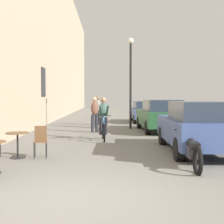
{
  "coord_description": "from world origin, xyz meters",
  "views": [
    {
      "loc": [
        0.53,
        -5.21,
        1.7
      ],
      "look_at": [
        0.82,
        10.83,
        0.95
      ],
      "focal_mm": 50.25,
      "sensor_mm": 36.0,
      "label": 1
    }
  ],
  "objects_px": {
    "cafe_chair_mid_toward_wall": "(41,139)",
    "pedestrian_mid": "(95,110)",
    "parked_car_second": "(160,115)",
    "parked_motorcycle": "(191,151)",
    "street_lamp": "(131,71)",
    "parked_car_third": "(144,111)",
    "pedestrian_near": "(94,112)",
    "pedestrian_far": "(98,109)",
    "cyclist_on_bicycle": "(103,120)",
    "parked_car_nearest": "(197,126)",
    "cafe_table_mid": "(18,140)"
  },
  "relations": [
    {
      "from": "cyclist_on_bicycle",
      "to": "pedestrian_near",
      "type": "height_order",
      "value": "pedestrian_near"
    },
    {
      "from": "cafe_chair_mid_toward_wall",
      "to": "pedestrian_near",
      "type": "bearing_deg",
      "value": 78.54
    },
    {
      "from": "pedestrian_mid",
      "to": "street_lamp",
      "type": "bearing_deg",
      "value": -13.48
    },
    {
      "from": "parked_car_second",
      "to": "parked_motorcycle",
      "type": "xyz_separation_m",
      "value": [
        -0.62,
        -7.99,
        -0.41
      ]
    },
    {
      "from": "cafe_table_mid",
      "to": "cyclist_on_bicycle",
      "type": "bearing_deg",
      "value": 57.71
    },
    {
      "from": "pedestrian_near",
      "to": "parked_motorcycle",
      "type": "bearing_deg",
      "value": -70.95
    },
    {
      "from": "pedestrian_mid",
      "to": "parked_car_second",
      "type": "xyz_separation_m",
      "value": [
        3.31,
        -1.89,
        -0.16
      ]
    },
    {
      "from": "pedestrian_near",
      "to": "parked_car_third",
      "type": "distance_m",
      "value": 6.92
    },
    {
      "from": "pedestrian_near",
      "to": "cafe_chair_mid_toward_wall",
      "type": "bearing_deg",
      "value": -101.46
    },
    {
      "from": "cafe_table_mid",
      "to": "street_lamp",
      "type": "distance_m",
      "value": 9.4
    },
    {
      "from": "cafe_chair_mid_toward_wall",
      "to": "street_lamp",
      "type": "relative_size",
      "value": 0.18
    },
    {
      "from": "parked_car_nearest",
      "to": "parked_car_second",
      "type": "distance_m",
      "value": 5.95
    },
    {
      "from": "pedestrian_near",
      "to": "pedestrian_far",
      "type": "distance_m",
      "value": 4.11
    },
    {
      "from": "cyclist_on_bicycle",
      "to": "pedestrian_mid",
      "type": "relative_size",
      "value": 1.02
    },
    {
      "from": "pedestrian_far",
      "to": "street_lamp",
      "type": "xyz_separation_m",
      "value": [
        1.85,
        -2.34,
        2.11
      ]
    },
    {
      "from": "cyclist_on_bicycle",
      "to": "pedestrian_near",
      "type": "distance_m",
      "value": 2.72
    },
    {
      "from": "pedestrian_mid",
      "to": "pedestrian_far",
      "type": "bearing_deg",
      "value": 87.39
    },
    {
      "from": "pedestrian_mid",
      "to": "parked_car_third",
      "type": "xyz_separation_m",
      "value": [
        3.23,
        3.9,
        -0.23
      ]
    },
    {
      "from": "cyclist_on_bicycle",
      "to": "pedestrian_mid",
      "type": "bearing_deg",
      "value": 95.88
    },
    {
      "from": "parked_car_nearest",
      "to": "parked_car_third",
      "type": "bearing_deg",
      "value": 90.99
    },
    {
      "from": "parked_car_third",
      "to": "parked_motorcycle",
      "type": "height_order",
      "value": "parked_car_third"
    },
    {
      "from": "cafe_table_mid",
      "to": "cafe_chair_mid_toward_wall",
      "type": "bearing_deg",
      "value": 6.88
    },
    {
      "from": "parked_car_nearest",
      "to": "parked_car_second",
      "type": "xyz_separation_m",
      "value": [
        -0.12,
        5.95,
        0.0
      ]
    },
    {
      "from": "pedestrian_mid",
      "to": "street_lamp",
      "type": "distance_m",
      "value": 2.92
    },
    {
      "from": "pedestrian_near",
      "to": "pedestrian_mid",
      "type": "height_order",
      "value": "pedestrian_mid"
    },
    {
      "from": "street_lamp",
      "to": "cafe_chair_mid_toward_wall",
      "type": "bearing_deg",
      "value": -111.34
    },
    {
      "from": "pedestrian_mid",
      "to": "cafe_chair_mid_toward_wall",
      "type": "bearing_deg",
      "value": -98.19
    },
    {
      "from": "parked_motorcycle",
      "to": "parked_car_third",
      "type": "bearing_deg",
      "value": 87.75
    },
    {
      "from": "pedestrian_near",
      "to": "parked_motorcycle",
      "type": "height_order",
      "value": "pedestrian_near"
    },
    {
      "from": "cafe_chair_mid_toward_wall",
      "to": "pedestrian_mid",
      "type": "xyz_separation_m",
      "value": [
        1.24,
        8.59,
        0.46
      ]
    },
    {
      "from": "cyclist_on_bicycle",
      "to": "parked_car_third",
      "type": "xyz_separation_m",
      "value": [
        2.72,
        8.81,
        -0.06
      ]
    },
    {
      "from": "cafe_table_mid",
      "to": "pedestrian_far",
      "type": "bearing_deg",
      "value": 79.54
    },
    {
      "from": "parked_car_second",
      "to": "cyclist_on_bicycle",
      "type": "bearing_deg",
      "value": -132.76
    },
    {
      "from": "cyclist_on_bicycle",
      "to": "parked_car_nearest",
      "type": "height_order",
      "value": "cyclist_on_bicycle"
    },
    {
      "from": "pedestrian_mid",
      "to": "parked_car_third",
      "type": "bearing_deg",
      "value": 50.37
    },
    {
      "from": "cafe_table_mid",
      "to": "parked_car_second",
      "type": "bearing_deg",
      "value": 52.67
    },
    {
      "from": "parked_car_nearest",
      "to": "parked_car_third",
      "type": "height_order",
      "value": "parked_car_nearest"
    },
    {
      "from": "cafe_table_mid",
      "to": "cyclist_on_bicycle",
      "type": "height_order",
      "value": "cyclist_on_bicycle"
    },
    {
      "from": "cafe_chair_mid_toward_wall",
      "to": "parked_car_third",
      "type": "xyz_separation_m",
      "value": [
        4.46,
        12.49,
        0.23
      ]
    },
    {
      "from": "parked_motorcycle",
      "to": "cyclist_on_bicycle",
      "type": "bearing_deg",
      "value": 113.72
    },
    {
      "from": "street_lamp",
      "to": "parked_car_nearest",
      "type": "distance_m",
      "value": 7.87
    },
    {
      "from": "pedestrian_near",
      "to": "parked_motorcycle",
      "type": "distance_m",
      "value": 8.1
    },
    {
      "from": "cyclist_on_bicycle",
      "to": "pedestrian_mid",
      "type": "height_order",
      "value": "pedestrian_mid"
    },
    {
      "from": "cafe_chair_mid_toward_wall",
      "to": "parked_car_second",
      "type": "height_order",
      "value": "parked_car_second"
    },
    {
      "from": "cyclist_on_bicycle",
      "to": "street_lamp",
      "type": "distance_m",
      "value": 5.21
    },
    {
      "from": "pedestrian_mid",
      "to": "parked_car_nearest",
      "type": "distance_m",
      "value": 8.56
    },
    {
      "from": "pedestrian_mid",
      "to": "parked_motorcycle",
      "type": "distance_m",
      "value": 10.25
    },
    {
      "from": "cafe_chair_mid_toward_wall",
      "to": "cyclist_on_bicycle",
      "type": "height_order",
      "value": "cyclist_on_bicycle"
    },
    {
      "from": "parked_car_second",
      "to": "parked_car_third",
      "type": "relative_size",
      "value": 1.1
    },
    {
      "from": "pedestrian_near",
      "to": "parked_car_nearest",
      "type": "height_order",
      "value": "pedestrian_near"
    }
  ]
}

